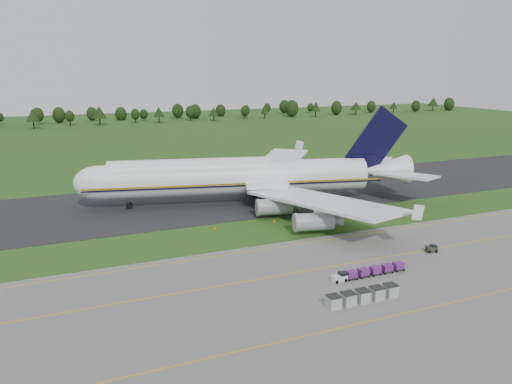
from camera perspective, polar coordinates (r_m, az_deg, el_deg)
name	(u,v)px	position (r m, az deg, el deg)	size (l,w,h in m)	color
ground	(266,230)	(102.23, 1.10, -4.41)	(600.00, 600.00, 0.00)	#244715
apron	(362,299)	(74.66, 11.98, -11.85)	(300.00, 52.00, 0.06)	#62625E
taxiway	(221,198)	(127.27, -4.02, -0.74)	(300.00, 40.00, 0.08)	black
apron_markings	(336,280)	(79.93, 9.09, -9.90)	(300.00, 30.20, 0.01)	#D49C0C
tree_line	(124,114)	(314.15, -14.84, 8.66)	(528.96, 21.63, 11.82)	black
aircraft	(242,177)	(121.15, -1.60, 1.77)	(83.60, 79.16, 23.38)	white
baggage_train	(368,272)	(82.05, 12.67, -8.88)	(13.29, 1.41, 1.36)	silver
utility_cart	(431,249)	(95.54, 19.40, -6.19)	(2.16, 1.62, 1.06)	#262D1F
uld_row	(363,296)	(73.31, 12.11, -11.54)	(11.43, 1.83, 1.81)	#9A9A9A
edge_markers	(301,218)	(110.07, 5.21, -2.97)	(40.59, 0.30, 0.60)	orange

